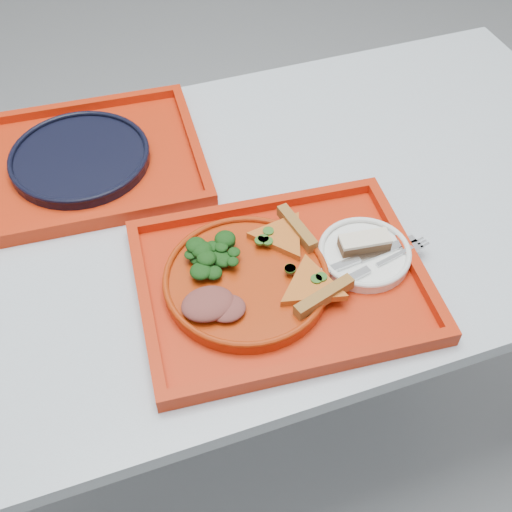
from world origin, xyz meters
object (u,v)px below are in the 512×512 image
Objects in this scene: tray_main at (281,283)px; dinner_plate at (246,282)px; tray_far at (82,165)px; navy_plate at (80,159)px; dessert_bar at (365,242)px.

dinner_plate is at bearing 174.70° from tray_main.
tray_main is 1.73× the size of dinner_plate.
tray_far is at bearing 127.94° from tray_main.
navy_plate reaches higher than tray_main.
dessert_bar is at bearing -43.47° from navy_plate.
tray_main is 5.28× the size of dessert_bar.
tray_main is 1.73× the size of navy_plate.
dessert_bar is (0.15, 0.01, 0.03)m from tray_main.
dessert_bar reaches higher than dinner_plate.
navy_plate reaches higher than tray_far.
dinner_plate is (-0.06, 0.01, 0.02)m from tray_main.
dinner_plate is at bearing -58.53° from tray_far.
navy_plate is at bearing 117.53° from dinner_plate.
dinner_plate is 0.43m from navy_plate.
tray_far is 0.56m from dessert_bar.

